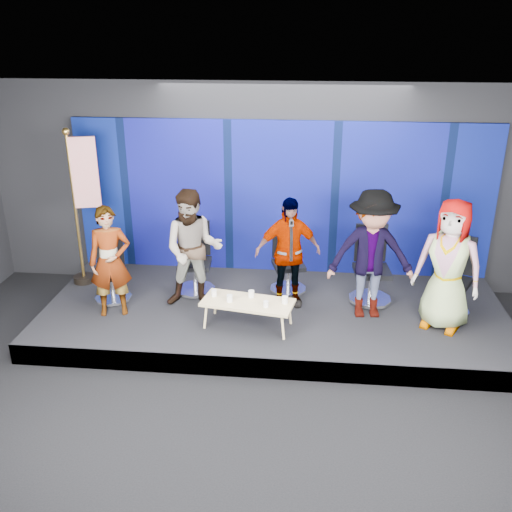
# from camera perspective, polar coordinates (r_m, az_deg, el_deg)

# --- Properties ---
(ground) EXTENTS (10.00, 10.00, 0.00)m
(ground) POSITION_cam_1_polar(r_m,az_deg,el_deg) (6.86, 0.31, -16.88)
(ground) COLOR black
(ground) RESTS_ON ground
(room_walls) EXTENTS (10.02, 8.02, 3.51)m
(room_walls) POSITION_cam_1_polar(r_m,az_deg,el_deg) (5.65, 0.36, 2.61)
(room_walls) COLOR black
(room_walls) RESTS_ON ground
(riser) EXTENTS (7.00, 3.00, 0.30)m
(riser) POSITION_cam_1_polar(r_m,az_deg,el_deg) (8.86, 1.84, -5.92)
(riser) COLOR black
(riser) RESTS_ON ground
(backdrop) EXTENTS (7.00, 0.08, 2.60)m
(backdrop) POSITION_cam_1_polar(r_m,az_deg,el_deg) (9.66, 2.54, 5.78)
(backdrop) COLOR #071756
(backdrop) RESTS_ON riser
(chair_a) EXTENTS (0.72, 0.72, 1.02)m
(chair_a) POSITION_cam_1_polar(r_m,az_deg,el_deg) (9.18, -14.22, -2.22)
(chair_a) COLOR silver
(chair_a) RESTS_ON riser
(panelist_a) EXTENTS (0.69, 0.56, 1.66)m
(panelist_a) POSITION_cam_1_polar(r_m,az_deg,el_deg) (8.53, -14.38, -0.55)
(panelist_a) COLOR black
(panelist_a) RESTS_ON riser
(chair_b) EXTENTS (0.69, 0.69, 1.13)m
(chair_b) POSITION_cam_1_polar(r_m,az_deg,el_deg) (9.21, -6.08, -1.31)
(chair_b) COLOR silver
(chair_b) RESTS_ON riser
(panelist_b) EXTENTS (0.94, 0.76, 1.83)m
(panelist_b) POSITION_cam_1_polar(r_m,az_deg,el_deg) (8.54, -6.29, 0.68)
(panelist_b) COLOR black
(panelist_b) RESTS_ON riser
(chair_c) EXTENTS (0.73, 0.73, 1.05)m
(chair_c) POSITION_cam_1_polar(r_m,az_deg,el_deg) (9.20, 3.19, -1.41)
(chair_c) COLOR silver
(chair_c) RESTS_ON riser
(panelist_c) EXTENTS (1.08, 0.67, 1.71)m
(panelist_c) POSITION_cam_1_polar(r_m,az_deg,el_deg) (8.54, 3.19, 0.36)
(panelist_c) COLOR black
(panelist_c) RESTS_ON riser
(chair_d) EXTENTS (0.72, 0.72, 1.19)m
(chair_d) POSITION_cam_1_polar(r_m,az_deg,el_deg) (9.01, 11.40, -2.06)
(chair_d) COLOR silver
(chair_d) RESTS_ON riser
(panelist_d) EXTENTS (1.30, 0.82, 1.92)m
(panelist_d) POSITION_cam_1_polar(r_m,az_deg,el_deg) (8.32, 11.43, 0.12)
(panelist_d) COLOR black
(panelist_d) RESTS_ON riser
(chair_e) EXTENTS (0.89, 0.89, 1.16)m
(chair_e) POSITION_cam_1_polar(r_m,az_deg,el_deg) (8.97, 18.88, -3.05)
(chair_e) COLOR silver
(chair_e) RESTS_ON riser
(panelist_e) EXTENTS (1.09, 0.96, 1.89)m
(panelist_e) POSITION_cam_1_polar(r_m,az_deg,el_deg) (8.28, 18.70, -0.89)
(panelist_e) COLOR black
(panelist_e) RESTS_ON riser
(coffee_table) EXTENTS (1.36, 0.76, 0.40)m
(coffee_table) POSITION_cam_1_polar(r_m,az_deg,el_deg) (8.08, -0.83, -4.75)
(coffee_table) COLOR tan
(coffee_table) RESTS_ON riser
(mug_a) EXTENTS (0.08, 0.08, 0.09)m
(mug_a) POSITION_cam_1_polar(r_m,az_deg,el_deg) (8.22, -4.22, -3.72)
(mug_a) COLOR white
(mug_a) RESTS_ON coffee_table
(mug_b) EXTENTS (0.09, 0.09, 0.10)m
(mug_b) POSITION_cam_1_polar(r_m,az_deg,el_deg) (8.04, -2.66, -4.26)
(mug_b) COLOR white
(mug_b) RESTS_ON coffee_table
(mug_c) EXTENTS (0.08, 0.08, 0.10)m
(mug_c) POSITION_cam_1_polar(r_m,az_deg,el_deg) (8.16, -0.47, -3.81)
(mug_c) COLOR white
(mug_c) RESTS_ON coffee_table
(mug_d) EXTENTS (0.07, 0.07, 0.09)m
(mug_d) POSITION_cam_1_polar(r_m,az_deg,el_deg) (7.89, 1.01, -4.83)
(mug_d) COLOR white
(mug_d) RESTS_ON coffee_table
(mug_e) EXTENTS (0.09, 0.09, 0.10)m
(mug_e) POSITION_cam_1_polar(r_m,az_deg,el_deg) (8.00, 2.91, -4.41)
(mug_e) COLOR white
(mug_e) RESTS_ON coffee_table
(flag_stand) EXTENTS (0.59, 0.34, 2.57)m
(flag_stand) POSITION_cam_1_polar(r_m,az_deg,el_deg) (9.54, -16.90, 5.00)
(flag_stand) COLOR black
(flag_stand) RESTS_ON riser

